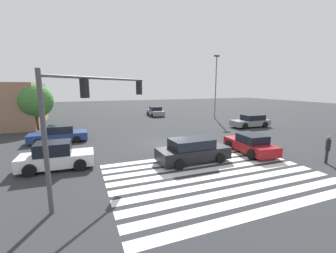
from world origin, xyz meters
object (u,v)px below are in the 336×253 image
(car_6, at_px, (59,135))
(pedestrian, at_px, (328,148))
(car_3, at_px, (251,121))
(car_0, at_px, (56,156))
(tree_corner_a, at_px, (35,101))
(fire_hydrant, at_px, (69,130))
(car_1, at_px, (155,112))
(traffic_signal_mast, at_px, (89,105))
(street_light_pole_a, at_px, (216,82))
(car_2, at_px, (250,144))
(car_5, at_px, (193,151))

(car_6, xyz_separation_m, pedestrian, (16.40, -12.67, 0.36))
(car_3, bearing_deg, car_0, 19.93)
(car_3, height_order, tree_corner_a, tree_corner_a)
(car_0, relative_size, fire_hydrant, 4.93)
(car_1, xyz_separation_m, car_3, (7.39, -14.58, 0.02))
(traffic_signal_mast, bearing_deg, street_light_pole_a, -0.61)
(traffic_signal_mast, bearing_deg, fire_hydrant, 51.15)
(car_2, distance_m, car_5, 4.93)
(car_2, height_order, pedestrian, pedestrian)
(pedestrian, xyz_separation_m, fire_hydrant, (-15.71, 16.21, -0.59))
(car_1, xyz_separation_m, fire_hydrant, (-13.13, -10.68, -0.27))
(tree_corner_a, relative_size, fire_hydrant, 6.02)
(car_6, bearing_deg, pedestrian, 141.49)
(car_2, height_order, street_light_pole_a, street_light_pole_a)
(traffic_signal_mast, relative_size, car_0, 1.30)
(tree_corner_a, bearing_deg, car_0, -78.10)
(car_2, distance_m, tree_corner_a, 22.97)
(car_0, distance_m, car_2, 13.26)
(car_0, xyz_separation_m, car_3, (20.87, 6.92, -0.03))
(pedestrian, height_order, fire_hydrant, pedestrian)
(car_2, height_order, car_6, car_6)
(traffic_signal_mast, bearing_deg, car_3, -15.93)
(car_5, xyz_separation_m, fire_hydrant, (-7.87, 12.69, -0.31))
(car_0, xyz_separation_m, street_light_pole_a, (21.10, 15.17, 4.82))
(car_1, bearing_deg, car_6, 138.45)
(traffic_signal_mast, xyz_separation_m, pedestrian, (14.15, -1.76, -3.03))
(pedestrian, distance_m, street_light_pole_a, 21.65)
(pedestrian, distance_m, tree_corner_a, 27.57)
(car_6, height_order, pedestrian, pedestrian)
(traffic_signal_mast, xyz_separation_m, tree_corner_a, (-4.93, 18.01, -0.76))
(car_0, height_order, street_light_pole_a, street_light_pole_a)
(car_6, distance_m, fire_hydrant, 3.61)
(car_3, distance_m, street_light_pole_a, 9.57)
(car_0, distance_m, pedestrian, 16.93)
(car_3, height_order, fire_hydrant, car_3)
(pedestrian, xyz_separation_m, street_light_pole_a, (5.05, 20.55, 4.55))
(car_1, xyz_separation_m, car_2, (-0.33, -23.20, -0.04))
(car_1, xyz_separation_m, car_6, (-13.83, -14.22, -0.03))
(car_2, distance_m, pedestrian, 4.70)
(car_2, relative_size, car_3, 0.95)
(traffic_signal_mast, xyz_separation_m, car_2, (11.25, 1.92, -3.40))
(car_3, xyz_separation_m, fire_hydrant, (-20.53, 3.90, -0.29))
(traffic_signal_mast, distance_m, street_light_pole_a, 26.91)
(fire_hydrant, bearing_deg, car_1, 39.12)
(pedestrian, relative_size, tree_corner_a, 0.35)
(car_0, bearing_deg, traffic_signal_mast, -60.15)
(traffic_signal_mast, xyz_separation_m, car_3, (18.97, 10.54, -3.34))
(car_0, distance_m, street_light_pole_a, 26.43)
(traffic_signal_mast, distance_m, pedestrian, 14.58)
(car_1, relative_size, fire_hydrant, 5.61)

